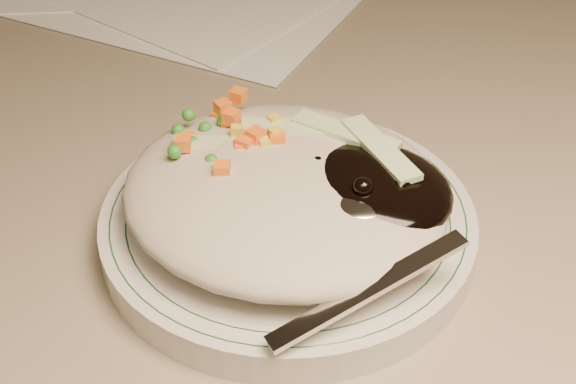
% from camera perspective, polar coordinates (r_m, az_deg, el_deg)
% --- Properties ---
extents(desk, '(1.40, 0.70, 0.74)m').
position_cam_1_polar(desk, '(0.73, 13.57, -9.58)').
color(desk, gray).
rests_on(desk, ground).
extents(plate, '(0.23, 0.23, 0.02)m').
position_cam_1_polar(plate, '(0.49, 0.00, -2.40)').
color(plate, silver).
rests_on(plate, desk).
extents(plate_rim, '(0.21, 0.21, 0.00)m').
position_cam_1_polar(plate_rim, '(0.48, 0.00, -1.49)').
color(plate_rim, '#144723').
rests_on(plate_rim, plate).
extents(meal, '(0.21, 0.19, 0.05)m').
position_cam_1_polar(meal, '(0.47, 0.44, 0.35)').
color(meal, '#AFA68E').
rests_on(meal, plate).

